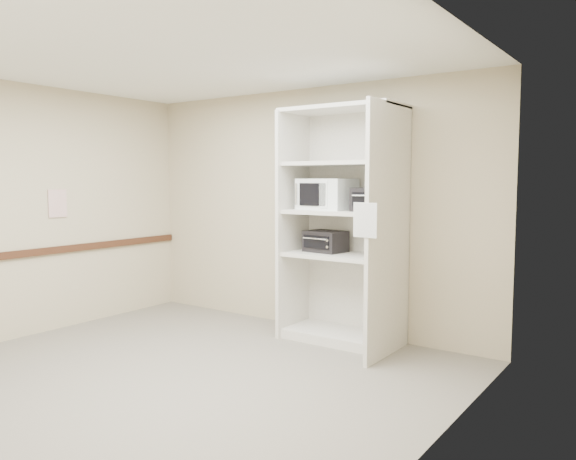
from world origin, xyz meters
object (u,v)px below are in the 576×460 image
Objects in this scene: toaster_oven_lower at (326,241)px; toaster_oven_upper at (374,200)px; shelving_unit at (346,234)px; microwave at (327,194)px.

toaster_oven_upper is at bearing 4.04° from toaster_oven_lower.
shelving_unit is at bearing -2.38° from toaster_oven_lower.
toaster_oven_lower is (-0.58, 0.03, -0.45)m from toaster_oven_upper.
shelving_unit is 6.00× the size of toaster_oven_lower.
shelving_unit is 0.47m from toaster_oven_upper.
toaster_oven_upper is 0.74m from toaster_oven_lower.
toaster_oven_upper is (0.31, 0.02, 0.36)m from shelving_unit.
shelving_unit is at bearing -6.55° from microwave.
microwave is (-0.26, 0.05, 0.40)m from shelving_unit.
shelving_unit reaches higher than microwave.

